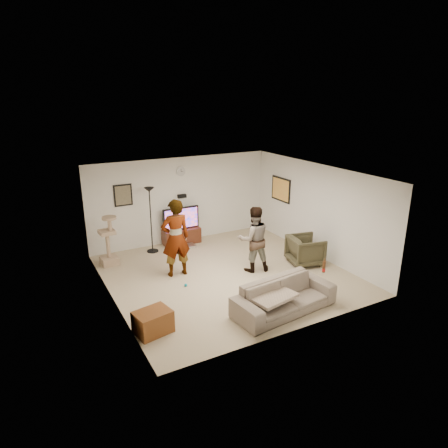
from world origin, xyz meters
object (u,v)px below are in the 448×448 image
person_left (176,238)px  person_right (254,239)px  tv (181,218)px  sofa (284,297)px  floor_lamp (151,220)px  armchair (305,250)px  tv_stand (182,236)px  beer_bottle (324,267)px  cat_tree (108,241)px  side_table (153,322)px

person_left → person_right: bearing=163.6°
tv → person_left: 2.16m
tv → sofa: 4.61m
floor_lamp → armchair: floor_lamp is taller
tv_stand → beer_bottle: beer_bottle is taller
floor_lamp → beer_bottle: floor_lamp is taller
floor_lamp → cat_tree: 1.34m
armchair → tv: bearing=49.6°
tv → armchair: bearing=-52.4°
beer_bottle → sofa: bearing=180.0°
cat_tree → beer_bottle: bearing=-48.6°
person_right → beer_bottle: bearing=118.7°
armchair → cat_tree: bearing=73.9°
tv → person_right: 2.73m
sofa → side_table: sofa is taller
tv_stand → sofa: size_ratio=0.50×
person_left → armchair: (3.18, -0.97, -0.58)m
tv_stand → person_left: (-0.93, -1.93, 0.73)m
person_right → sofa: size_ratio=0.76×
person_left → beer_bottle: (2.28, -2.64, -0.19)m
person_left → side_table: bearing=61.9°
person_right → armchair: size_ratio=2.02×
tv → person_right: person_right is taller
sofa → armchair: bearing=35.3°
cat_tree → person_left: (1.30, -1.42, 0.30)m
tv → side_table: size_ratio=1.67×
tv → side_table: (-2.27, -4.05, -0.56)m
tv → floor_lamp: (-0.97, -0.21, 0.14)m
floor_lamp → tv: bearing=12.0°
person_left → tv: bearing=-111.7°
tv → side_table: bearing=-119.2°
side_table → person_right: bearing=25.0°
tv → floor_lamp: 1.00m
tv_stand → cat_tree: 2.34m
beer_bottle → tv: bearing=106.3°
floor_lamp → person_left: (0.03, -1.73, 0.04)m
tv → sofa: size_ratio=0.50×
tv → floor_lamp: bearing=-168.0°
floor_lamp → armchair: (3.21, -2.70, -0.54)m
floor_lamp → person_left: bearing=-88.9°
tv_stand → side_table: tv_stand is taller
person_left → person_right: person_left is taller
cat_tree → armchair: 5.09m
person_right → person_left: bearing=-5.7°
tv_stand → side_table: bearing=-119.2°
floor_lamp → tv_stand: bearing=12.0°
armchair → person_right: bearing=89.5°
sofa → side_table: bearing=162.7°
cat_tree → side_table: bearing=-90.4°
tv_stand → person_left: bearing=-115.8°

